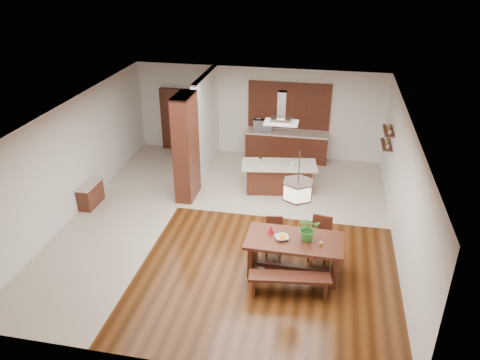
% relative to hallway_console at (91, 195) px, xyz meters
% --- Properties ---
extents(room_shell, '(9.00, 9.04, 2.92)m').
position_rel_hallway_console_xyz_m(room_shell, '(3.81, -0.20, 1.75)').
color(room_shell, '#331909').
rests_on(room_shell, ground).
extents(tile_hallway, '(2.50, 9.00, 0.01)m').
position_rel_hallway_console_xyz_m(tile_hallway, '(1.06, -0.20, -0.31)').
color(tile_hallway, beige).
rests_on(tile_hallway, ground).
extents(tile_kitchen, '(5.50, 4.00, 0.01)m').
position_rel_hallway_console_xyz_m(tile_kitchen, '(5.06, 2.30, -0.31)').
color(tile_kitchen, beige).
rests_on(tile_kitchen, ground).
extents(soffit_band, '(8.00, 9.00, 0.02)m').
position_rel_hallway_console_xyz_m(soffit_band, '(3.81, -0.20, 2.57)').
color(soffit_band, '#3C1E0F').
rests_on(soffit_band, room_shell).
extents(partition_pier, '(0.45, 1.00, 2.90)m').
position_rel_hallway_console_xyz_m(partition_pier, '(2.41, 1.00, 1.14)').
color(partition_pier, black).
rests_on(partition_pier, ground).
extents(partition_stub, '(0.18, 2.40, 2.90)m').
position_rel_hallway_console_xyz_m(partition_stub, '(2.41, 3.10, 1.14)').
color(partition_stub, silver).
rests_on(partition_stub, ground).
extents(hallway_console, '(0.37, 0.88, 0.63)m').
position_rel_hallway_console_xyz_m(hallway_console, '(0.00, 0.00, 0.00)').
color(hallway_console, black).
rests_on(hallway_console, ground).
extents(hallway_doorway, '(1.10, 0.20, 2.10)m').
position_rel_hallway_console_xyz_m(hallway_doorway, '(1.11, 4.20, 0.74)').
color(hallway_doorway, black).
rests_on(hallway_doorway, ground).
extents(rear_counter, '(2.60, 0.62, 0.95)m').
position_rel_hallway_console_xyz_m(rear_counter, '(4.81, 4.00, 0.16)').
color(rear_counter, black).
rests_on(rear_counter, ground).
extents(kitchen_window, '(2.60, 0.08, 1.50)m').
position_rel_hallway_console_xyz_m(kitchen_window, '(4.81, 4.26, 1.44)').
color(kitchen_window, olive).
rests_on(kitchen_window, room_shell).
extents(shelf_lower, '(0.26, 0.90, 0.04)m').
position_rel_hallway_console_xyz_m(shelf_lower, '(7.68, 2.40, 1.08)').
color(shelf_lower, black).
rests_on(shelf_lower, room_shell).
extents(shelf_upper, '(0.26, 0.90, 0.04)m').
position_rel_hallway_console_xyz_m(shelf_upper, '(7.68, 2.40, 1.49)').
color(shelf_upper, black).
rests_on(shelf_upper, room_shell).
extents(dining_table, '(2.02, 1.02, 0.84)m').
position_rel_hallway_console_xyz_m(dining_table, '(5.59, -1.85, 0.30)').
color(dining_table, black).
rests_on(dining_table, ground).
extents(dining_bench, '(1.66, 0.56, 0.46)m').
position_rel_hallway_console_xyz_m(dining_bench, '(5.58, -2.58, -0.09)').
color(dining_bench, black).
rests_on(dining_bench, ground).
extents(dining_chair_left, '(0.43, 0.43, 0.86)m').
position_rel_hallway_console_xyz_m(dining_chair_left, '(5.09, -1.24, 0.12)').
color(dining_chair_left, black).
rests_on(dining_chair_left, ground).
extents(dining_chair_right, '(0.51, 0.51, 1.00)m').
position_rel_hallway_console_xyz_m(dining_chair_right, '(6.09, -1.24, 0.18)').
color(dining_chair_right, black).
rests_on(dining_chair_right, ground).
extents(pendant_lantern, '(0.64, 0.64, 1.31)m').
position_rel_hallway_console_xyz_m(pendant_lantern, '(5.59, -1.85, 1.93)').
color(pendant_lantern, beige).
rests_on(pendant_lantern, room_shell).
extents(foliage_plant, '(0.56, 0.52, 0.51)m').
position_rel_hallway_console_xyz_m(foliage_plant, '(5.84, -1.80, 0.78)').
color(foliage_plant, '#2C7426').
rests_on(foliage_plant, dining_table).
extents(fruit_bowl, '(0.36, 0.36, 0.07)m').
position_rel_hallway_console_xyz_m(fruit_bowl, '(5.33, -1.89, 0.56)').
color(fruit_bowl, beige).
rests_on(fruit_bowl, dining_table).
extents(napkin_cone, '(0.14, 0.14, 0.21)m').
position_rel_hallway_console_xyz_m(napkin_cone, '(5.07, -1.74, 0.63)').
color(napkin_cone, '#9F0B1A').
rests_on(napkin_cone, dining_table).
extents(gold_ornament, '(0.07, 0.07, 0.09)m').
position_rel_hallway_console_xyz_m(gold_ornament, '(6.13, -1.99, 0.57)').
color(gold_ornament, gold).
rests_on(gold_ornament, dining_table).
extents(kitchen_island, '(2.17, 1.20, 0.85)m').
position_rel_hallway_console_xyz_m(kitchen_island, '(4.84, 1.78, 0.12)').
color(kitchen_island, black).
rests_on(kitchen_island, ground).
extents(range_hood, '(0.90, 0.55, 0.87)m').
position_rel_hallway_console_xyz_m(range_hood, '(4.84, 1.79, 2.15)').
color(range_hood, silver).
rests_on(range_hood, room_shell).
extents(island_cup, '(0.17, 0.17, 0.11)m').
position_rel_hallway_console_xyz_m(island_cup, '(5.21, 1.70, 0.59)').
color(island_cup, white).
rests_on(island_cup, kitchen_island).
extents(microwave, '(0.65, 0.51, 0.32)m').
position_rel_hallway_console_xyz_m(microwave, '(4.00, 4.03, 0.80)').
color(microwave, silver).
rests_on(microwave, rear_counter).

